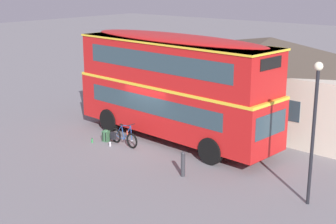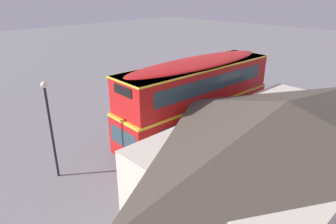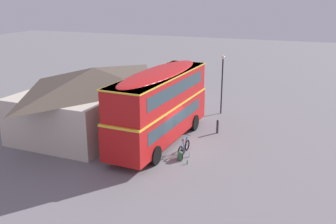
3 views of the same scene
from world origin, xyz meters
The scene contains 9 objects.
ground_plane centered at (0.00, 0.00, 0.00)m, with size 120.00×120.00×0.00m, color slate.
double_decker_bus centered at (0.63, 0.88, 2.64)m, with size 10.25×3.15×4.79m.
touring_bicycle centered at (-0.63, -1.15, 0.37)m, with size 1.76×0.46×1.05m.
backpack_on_ground centered at (-1.57, -1.25, 0.28)m, with size 0.33×0.34×0.54m.
water_bottle_green_metal centered at (-1.91, -1.79, 0.10)m, with size 0.07×0.07×0.22m.
water_bottle_clear_plastic centered at (-0.93, -1.61, 0.11)m, with size 0.08×0.08×0.24m.
pub_building centered at (2.17, 6.60, 2.18)m, with size 12.35×7.25×4.28m.
street_lamp centered at (8.17, -1.35, 2.89)m, with size 0.28×0.28×4.68m.
kerb_bollard centered at (3.62, -2.18, 0.50)m, with size 0.16×0.16×0.97m.
Camera 2 is at (13.19, 10.91, 8.29)m, focal length 32.10 mm.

